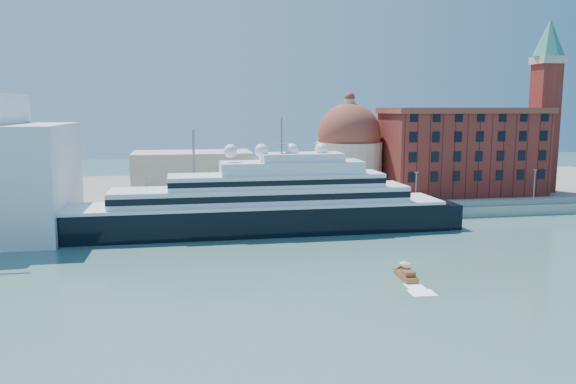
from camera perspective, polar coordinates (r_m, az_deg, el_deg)
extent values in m
plane|color=#38615F|center=(94.69, 3.32, -6.90)|extent=(400.00, 400.00, 0.00)
cube|color=gray|center=(126.83, -0.33, -2.34)|extent=(180.00, 10.00, 2.50)
cube|color=slate|center=(166.83, -2.81, 0.20)|extent=(260.00, 72.00, 2.00)
cube|color=slate|center=(122.13, 0.04, -1.88)|extent=(180.00, 0.10, 1.20)
cube|color=black|center=(114.69, -3.69, -3.00)|extent=(80.52, 12.39, 6.71)
cone|color=black|center=(117.62, -24.67, -3.48)|extent=(10.32, 12.39, 12.39)
cube|color=black|center=(125.86, 14.84, -2.33)|extent=(6.19, 11.36, 6.19)
cube|color=white|center=(114.02, -3.71, -1.22)|extent=(78.46, 12.59, 0.62)
cube|color=white|center=(113.98, -2.69, -0.27)|extent=(59.88, 10.32, 3.10)
cube|color=black|center=(108.93, -2.32, -0.68)|extent=(59.88, 0.15, 1.24)
cube|color=white|center=(114.03, -1.16, 1.21)|extent=(43.36, 9.29, 2.68)
cube|color=white|center=(114.26, 0.37, 2.53)|extent=(28.91, 8.26, 2.48)
cube|color=white|center=(114.47, 1.39, 3.57)|extent=(16.52, 7.23, 1.65)
cylinder|color=slate|center=(113.40, -0.65, 5.72)|extent=(0.31, 0.31, 7.23)
sphere|color=white|center=(112.29, -5.86, 4.17)|extent=(2.68, 2.68, 2.68)
sphere|color=white|center=(112.95, -2.72, 4.23)|extent=(2.68, 2.68, 2.68)
sphere|color=white|center=(113.95, 0.37, 4.28)|extent=(2.68, 2.68, 2.68)
sphere|color=white|center=(115.27, 3.41, 4.32)|extent=(2.68, 2.68, 2.68)
cube|color=white|center=(115.80, -25.78, -4.60)|extent=(11.86, 5.75, 1.52)
cube|color=white|center=(114.74, -24.96, -4.03)|extent=(4.15, 3.00, 1.14)
cube|color=#652F16|center=(86.35, 11.86, -8.38)|extent=(2.18, 5.82, 0.96)
cube|color=#652F16|center=(85.26, 12.10, -8.03)|extent=(1.64, 2.46, 0.76)
cylinder|color=slate|center=(86.44, 11.78, -7.53)|extent=(0.06, 0.06, 1.53)
cone|color=red|center=(86.21, 11.80, -6.98)|extent=(1.72, 1.72, 0.38)
cube|color=maroon|center=(159.31, 17.25, 3.77)|extent=(42.00, 18.00, 22.00)
cube|color=brown|center=(158.84, 17.43, 7.91)|extent=(43.00, 19.00, 1.50)
cube|color=maroon|center=(171.43, 24.51, 5.88)|extent=(6.00, 6.00, 35.00)
cube|color=beige|center=(171.81, 24.89, 12.04)|extent=(7.00, 7.00, 2.00)
cone|color=#3C8571|center=(172.36, 25.02, 14.03)|extent=(8.40, 8.40, 10.00)
cylinder|color=beige|center=(153.89, 6.18, 2.46)|extent=(18.00, 18.00, 14.00)
sphere|color=brown|center=(153.21, 6.23, 5.80)|extent=(17.00, 17.00, 17.00)
cylinder|color=beige|center=(153.04, 6.28, 8.80)|extent=(3.00, 3.00, 3.00)
cube|color=beige|center=(148.78, 1.21, 1.52)|extent=(18.00, 14.00, 10.00)
cube|color=beige|center=(147.62, -9.66, 1.74)|extent=(30.00, 16.00, 12.00)
cylinder|color=slate|center=(121.33, -14.17, -0.58)|extent=(0.24, 0.24, 8.00)
cube|color=slate|center=(120.77, -14.24, 1.34)|extent=(0.80, 0.30, 0.25)
cylinder|color=slate|center=(123.02, -0.09, -0.20)|extent=(0.24, 0.24, 8.00)
cube|color=slate|center=(122.47, -0.09, 1.70)|extent=(0.80, 0.30, 0.25)
cylinder|color=slate|center=(131.71, 12.86, 0.17)|extent=(0.24, 0.24, 8.00)
cube|color=slate|center=(131.20, 12.92, 1.94)|extent=(0.80, 0.30, 0.25)
cylinder|color=slate|center=(146.16, 23.73, 0.47)|extent=(0.24, 0.24, 8.00)
cube|color=slate|center=(145.69, 23.82, 2.07)|extent=(0.80, 0.30, 0.25)
cylinder|color=slate|center=(122.39, -9.52, 2.00)|extent=(0.50, 0.50, 18.00)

